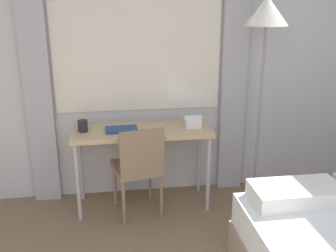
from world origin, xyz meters
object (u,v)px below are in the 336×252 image
at_px(book, 121,129).
at_px(mug, 83,126).
at_px(standing_lamp, 265,32).
at_px(telephone, 193,122).
at_px(desk, 142,136).
at_px(desk_chair, 139,165).

xyz_separation_m(book, mug, (-0.33, 0.03, 0.04)).
height_order(standing_lamp, book, standing_lamp).
relative_size(standing_lamp, telephone, 11.63).
xyz_separation_m(telephone, mug, (-0.97, 0.02, 0.00)).
bearing_deg(mug, telephone, -0.98).
bearing_deg(desk, desk_chair, -104.51).
bearing_deg(standing_lamp, mug, 175.64).
distance_m(book, mug, 0.34).
height_order(desk_chair, mug, mug).
xyz_separation_m(desk, desk_chair, (-0.05, -0.18, -0.19)).
bearing_deg(book, desk_chair, -50.12).
xyz_separation_m(standing_lamp, book, (-1.22, 0.09, -0.82)).
bearing_deg(mug, book, -5.10).
distance_m(desk_chair, telephone, 0.62).
height_order(desk, standing_lamp, standing_lamp).
distance_m(desk, mug, 0.53).
bearing_deg(standing_lamp, book, 175.84).
relative_size(standing_lamp, book, 6.59).
relative_size(desk, book, 4.32).
relative_size(desk_chair, standing_lamp, 0.45).
height_order(standing_lamp, mug, standing_lamp).
height_order(telephone, book, telephone).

